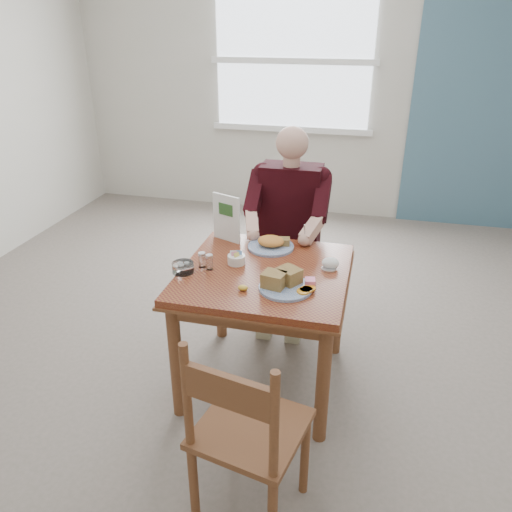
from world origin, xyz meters
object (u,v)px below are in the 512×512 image
(chair_near, at_px, (246,434))
(far_plate, at_px, (272,244))
(chair_far, at_px, (290,254))
(table, at_px, (265,288))
(diner, at_px, (289,215))
(near_plate, at_px, (285,282))

(chair_near, xyz_separation_m, far_plate, (-0.16, 1.21, 0.30))
(chair_far, bearing_deg, table, -90.00)
(table, height_order, chair_near, chair_near)
(diner, xyz_separation_m, near_plate, (0.14, -0.88, -0.03))
(chair_near, height_order, near_plate, chair_near)
(table, height_order, chair_far, chair_far)
(chair_far, xyz_separation_m, near_plate, (0.14, -0.97, 0.31))
(table, relative_size, diner, 0.66)
(diner, height_order, far_plate, diner)
(chair_near, distance_m, diner, 1.66)
(diner, xyz_separation_m, far_plate, (-0.02, -0.41, -0.03))
(near_plate, bearing_deg, diner, 99.30)
(chair_far, distance_m, near_plate, 1.02)
(chair_near, bearing_deg, diner, 94.79)
(table, height_order, far_plate, far_plate)
(near_plate, relative_size, far_plate, 1.10)
(chair_far, height_order, near_plate, chair_far)
(chair_far, xyz_separation_m, far_plate, (-0.02, -0.50, 0.30))
(chair_near, relative_size, diner, 0.69)
(table, distance_m, chair_far, 0.81)
(chair_near, height_order, far_plate, chair_near)
(table, distance_m, chair_near, 0.94)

